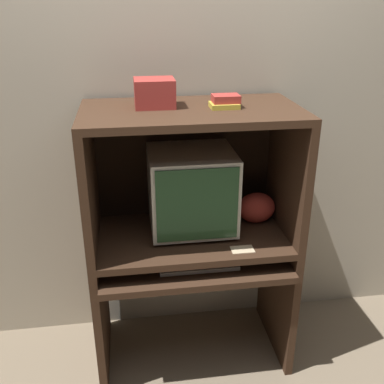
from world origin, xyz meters
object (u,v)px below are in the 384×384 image
Objects in this scene: mouse at (252,258)px; snack_bag at (256,208)px; crt_monitor at (192,190)px; storage_box at (154,93)px; keyboard at (198,263)px; book_stack at (225,102)px.

snack_bag is (0.08, 0.23, 0.17)m from mouse.
crt_monitor is 0.54m from storage_box.
crt_monitor is 1.09× the size of keyboard.
snack_bag is 0.84m from storage_box.
book_stack is (0.15, -0.07, 0.47)m from crt_monitor.
storage_box reaches higher than mouse.
storage_box reaches higher than crt_monitor.
storage_box is at bearing 132.54° from keyboard.
book_stack is at bearing 42.76° from keyboard.
snack_bag reaches higher than keyboard.
snack_bag is 1.09× the size of storage_box.
crt_monitor is 0.50m from book_stack.
crt_monitor is at bearing 91.11° from keyboard.
keyboard is at bearing -47.46° from storage_box.
storage_box is (-0.18, 0.20, 0.82)m from keyboard.
snack_bag is at bearing 3.54° from crt_monitor.
snack_bag is (0.36, 0.23, 0.18)m from keyboard.
keyboard is 0.87m from storage_box.
crt_monitor reaches higher than keyboard.
storage_box reaches higher than snack_bag.
keyboard is at bearing -147.86° from snack_bag.
mouse reaches higher than keyboard.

